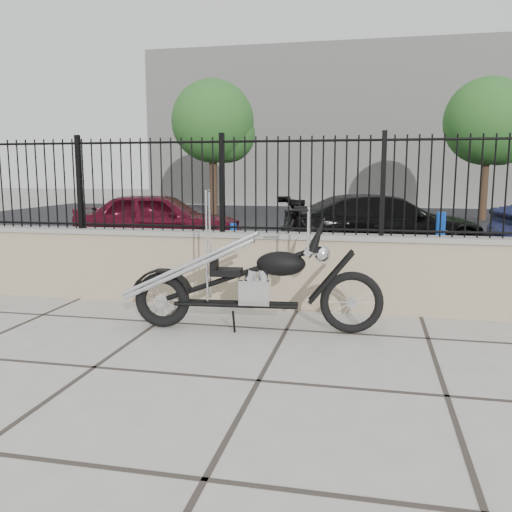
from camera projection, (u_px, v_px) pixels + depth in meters
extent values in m
plane|color=#99968E|center=(259.00, 381.00, 4.52)|extent=(90.00, 90.00, 0.00)
plane|color=black|center=(342.00, 228.00, 16.60)|extent=(30.00, 30.00, 0.00)
cube|color=gray|center=(299.00, 271.00, 6.86)|extent=(14.00, 0.36, 0.96)
cube|color=black|center=(300.00, 185.00, 6.69)|extent=(14.00, 0.08, 1.20)
cube|color=beige|center=(358.00, 129.00, 29.50)|extent=(22.00, 6.00, 8.00)
imported|color=#4A0A18|center=(159.00, 220.00, 12.25)|extent=(3.90, 1.93, 1.28)
imported|color=black|center=(384.00, 224.00, 11.33)|extent=(4.65, 3.09, 1.25)
cylinder|color=#0B4CB1|center=(233.00, 251.00, 8.83)|extent=(0.12, 0.12, 0.90)
cylinder|color=blue|center=(439.00, 250.00, 8.06)|extent=(0.17, 0.17, 1.14)
cylinder|color=#382619|center=(213.00, 177.00, 21.37)|extent=(0.30, 0.30, 3.00)
sphere|color=#2D6024|center=(213.00, 117.00, 21.02)|extent=(3.20, 3.20, 3.20)
cylinder|color=#382619|center=(484.00, 180.00, 19.09)|extent=(0.28, 0.28, 2.83)
sphere|color=#43752B|center=(488.00, 117.00, 18.75)|extent=(3.02, 3.02, 3.02)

